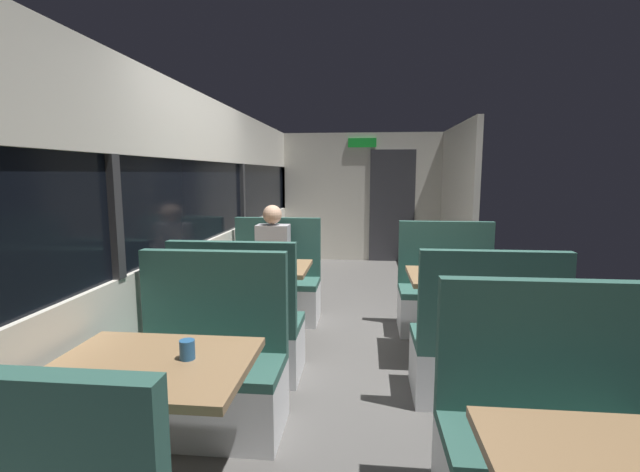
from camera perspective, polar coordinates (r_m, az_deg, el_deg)
ground_plane at (r=4.23m, az=4.63°, el=-14.15°), size 3.30×9.20×0.02m
carriage_window_panel_left at (r=4.23m, az=-15.26°, el=1.26°), size 0.09×8.48×2.30m
carriage_end_bulkhead at (r=8.13m, az=5.75°, el=4.85°), size 2.90×0.11×2.30m
carriage_aisle_panel_right at (r=7.07m, az=17.12°, el=4.16°), size 0.08×2.40×2.30m
dining_table_near_window at (r=2.27m, az=-20.76°, el=-17.17°), size 0.90×0.70×0.74m
bench_near_window_facing_entry at (r=2.98m, az=-14.20°, el=-17.19°), size 0.95×0.50×1.10m
dining_table_mid_window at (r=4.17m, az=-7.69°, el=-5.15°), size 0.90×0.70×0.74m
bench_mid_window_facing_end at (r=3.61m, az=-10.22°, el=-12.47°), size 0.95×0.50×1.10m
bench_mid_window_facing_entry at (r=4.91m, az=-5.72°, el=-6.84°), size 0.95×0.50×1.10m
bench_front_aisle_facing_entry at (r=2.45m, az=27.15°, el=-23.85°), size 0.95×0.50×1.10m
dining_table_rear_aisle at (r=3.96m, az=17.84°, el=-6.21°), size 0.90×0.70×0.74m
bench_rear_aisle_facing_end at (r=3.40m, az=20.11°, el=-14.18°), size 0.95×0.50×1.10m
bench_rear_aisle_facing_entry at (r=4.70m, az=15.90°, el=-7.81°), size 0.95×0.50×1.10m
seated_passenger at (r=4.79m, az=-5.93°, el=-4.65°), size 0.47×0.55×1.26m
coffee_cup_primary at (r=2.19m, az=-16.64°, el=-13.77°), size 0.07×0.07×0.09m
coffee_cup_secondary at (r=4.19m, az=-10.01°, el=-3.10°), size 0.07×0.07×0.09m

